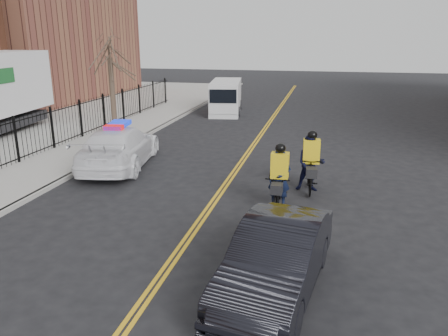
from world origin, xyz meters
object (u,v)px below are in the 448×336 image
dark_sedan (277,258)px  cyclist_near (279,185)px  police_cruiser (119,147)px  cargo_van (226,98)px  cyclist_far (310,167)px

dark_sedan → cyclist_near: (-0.47, 4.80, -0.04)m
police_cruiser → cyclist_near: cyclist_near is taller
police_cruiser → dark_sedan: 10.75m
police_cruiser → cargo_van: cargo_van is taller
police_cruiser → cyclist_near: (6.90, -3.03, -0.12)m
police_cruiser → dark_sedan: size_ratio=1.32×
dark_sedan → cargo_van: 22.58m
cargo_van → cyclist_far: cargo_van is taller
cyclist_near → cyclist_far: (0.89, 1.77, 0.13)m
cyclist_near → cyclist_far: size_ratio=0.97×
police_cruiser → cargo_van: size_ratio=1.10×
cyclist_near → cyclist_far: cyclist_far is taller
cargo_van → cyclist_near: 17.85m
cargo_van → cyclist_far: (6.47, -15.18, -0.24)m
cyclist_far → cyclist_near: bearing=-121.4°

